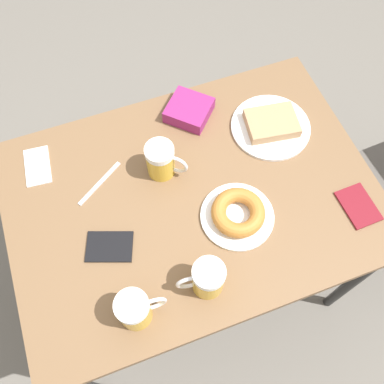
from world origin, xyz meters
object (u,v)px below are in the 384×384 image
Objects in this scene: fork at (100,183)px; passport_far_edge at (110,247)px; plate_with_cake at (271,125)px; napkin_folded at (38,166)px; blue_pouch at (189,110)px; beer_mug_left at (135,310)px; beer_mug_center at (207,279)px; plate_with_donut at (238,214)px; passport_near_edge at (358,206)px; beer_mug_right at (161,160)px.

passport_far_edge is (0.20, -0.02, 0.00)m from fork.
napkin_folded is at bearing -99.15° from plate_with_cake.
napkin_folded is 0.77× the size of blue_pouch.
beer_mug_left is 0.19m from beer_mug_center.
plate_with_donut reaches higher than passport_far_edge.
fork is at bearing -116.01° from passport_near_edge.
passport_near_edge reaches higher than napkin_folded.
beer_mug_center is (0.40, -0.37, 0.04)m from plate_with_cake.
beer_mug_right is at bearing 67.63° from napkin_folded.
passport_near_edge is at bearing 63.99° from fork.
plate_with_donut is at bearing 115.11° from beer_mug_left.
beer_mug_center is 0.44m from fork.
beer_mug_left is 0.55m from napkin_folded.
passport_far_edge is (-0.13, -0.70, 0.00)m from passport_near_edge.
passport_far_edge is at bearing -70.40° from plate_with_cake.
plate_with_cake is 0.36m from passport_near_edge.
passport_far_edge is at bearing -131.89° from beer_mug_center.
beer_mug_right is at bearing -145.54° from plate_with_donut.
plate_with_cake is at bearing 90.61° from fork.
passport_near_edge is at bearing 97.01° from beer_mug_center.
beer_mug_right is 0.84× the size of napkin_folded.
passport_far_edge is at bearing -96.09° from plate_with_donut.
napkin_folded is at bearing -145.92° from beer_mug_center.
blue_pouch is (-0.48, -0.34, 0.02)m from passport_near_edge.
blue_pouch is at bearing -121.94° from plate_with_cake.
beer_mug_right is at bearing 152.89° from beer_mug_left.
beer_mug_left is at bearing 5.49° from passport_far_edge.
passport_near_edge is (0.34, 0.12, -0.01)m from plate_with_cake.
fork is 0.85× the size of blue_pouch.
beer_mug_center reaches higher than blue_pouch.
beer_mug_left is at bearing 16.49° from napkin_folded.
beer_mug_center reaches higher than fork.
plate_with_donut is 1.37× the size of fork.
napkin_folded is 0.90× the size of fork.
beer_mug_left is at bearing -0.82° from fork.
beer_mug_center is at bearing 93.12° from beer_mug_left.
passport_near_edge is at bearing 95.92° from beer_mug_left.
passport_far_edge is at bearing -46.06° from blue_pouch.
passport_near_edge is at bearing 57.75° from beer_mug_right.
beer_mug_right is 0.28m from passport_far_edge.
plate_with_cake reaches higher than fork.
beer_mug_left is 0.83× the size of fork.
plate_with_donut is 0.62m from napkin_folded.
blue_pouch is (-0.14, -0.22, 0.01)m from plate_with_cake.
plate_with_cake is at bearing 80.85° from napkin_folded.
plate_with_donut is 1.40× the size of passport_far_edge.
fork is (0.12, 0.16, -0.00)m from napkin_folded.
beer_mug_center is (0.15, -0.15, 0.04)m from plate_with_donut.
passport_far_edge is (-0.19, -0.21, -0.05)m from beer_mug_center.
passport_far_edge is at bearing -100.41° from passport_near_edge.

